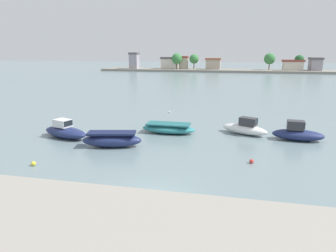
{
  "coord_description": "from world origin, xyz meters",
  "views": [
    {
      "loc": [
        4.11,
        -14.33,
        7.72
      ],
      "look_at": [
        -1.75,
        12.22,
        1.01
      ],
      "focal_mm": 32.83,
      "sensor_mm": 36.0,
      "label": 1
    }
  ],
  "objects": [
    {
      "name": "ground_plane",
      "position": [
        0.0,
        0.0,
        0.0
      ],
      "size": [
        400.0,
        400.0,
        0.0
      ],
      "primitive_type": "plane",
      "color": "slate"
    },
    {
      "name": "moored_boat_0",
      "position": [
        -10.83,
        9.95,
        0.58
      ],
      "size": [
        5.19,
        3.31,
        1.66
      ],
      "rotation": [
        0.0,
        0.0,
        -0.33
      ],
      "color": "navy",
      "rests_on": "ground"
    },
    {
      "name": "moored_boat_1",
      "position": [
        -5.59,
        8.25,
        0.6
      ],
      "size": [
        5.08,
        2.61,
        1.26
      ],
      "rotation": [
        0.0,
        0.0,
        0.22
      ],
      "color": "navy",
      "rests_on": "ground"
    },
    {
      "name": "moored_boat_2",
      "position": [
        -1.99,
        13.49,
        0.46
      ],
      "size": [
        5.16,
        2.01,
        0.95
      ],
      "rotation": [
        0.0,
        0.0,
        -0.01
      ],
      "color": "teal",
      "rests_on": "ground"
    },
    {
      "name": "moored_boat_3",
      "position": [
        5.16,
        14.66,
        0.58
      ],
      "size": [
        4.63,
        3.21,
        1.63
      ],
      "rotation": [
        0.0,
        0.0,
        -0.44
      ],
      "color": "white",
      "rests_on": "ground"
    },
    {
      "name": "moored_boat_4",
      "position": [
        9.64,
        13.59,
        0.6
      ],
      "size": [
        4.48,
        2.15,
        1.74
      ],
      "rotation": [
        0.0,
        0.0,
        -0.1
      ],
      "color": "navy",
      "rests_on": "ground"
    },
    {
      "name": "mooring_buoy_0",
      "position": [
        -9.22,
        3.07,
        0.16
      ],
      "size": [
        0.32,
        0.32,
        0.32
      ],
      "primitive_type": "sphere",
      "color": "yellow",
      "rests_on": "ground"
    },
    {
      "name": "mooring_buoy_2",
      "position": [
        -3.97,
        23.0,
        0.13
      ],
      "size": [
        0.25,
        0.25,
        0.25
      ],
      "primitive_type": "sphere",
      "color": "white",
      "rests_on": "ground"
    },
    {
      "name": "mooring_buoy_4",
      "position": [
        5.46,
        6.81,
        0.15
      ],
      "size": [
        0.3,
        0.3,
        0.3
      ],
      "primitive_type": "sphere",
      "color": "red",
      "rests_on": "ground"
    },
    {
      "name": "distant_shoreline",
      "position": [
        -0.74,
        103.25,
        1.81
      ],
      "size": [
        94.1,
        11.67,
        6.95
      ],
      "color": "gray",
      "rests_on": "ground"
    }
  ]
}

